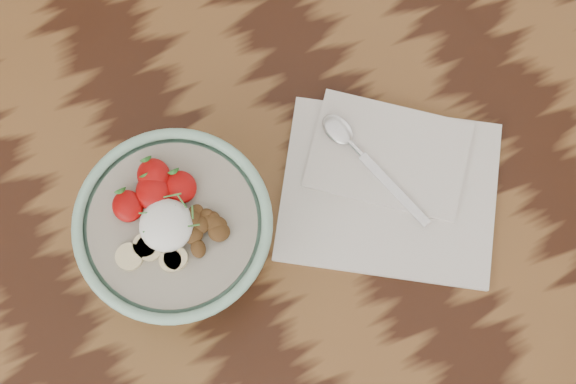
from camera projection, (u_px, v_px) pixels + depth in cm
name	position (u px, v px, depth cm)	size (l,w,h in cm)	color
table	(199.00, 234.00, 105.19)	(160.00, 90.00, 75.00)	black
breakfast_bowl	(177.00, 232.00, 88.40)	(21.25, 21.25, 14.13)	#8CBCA4
napkin	(389.00, 184.00, 96.63)	(32.72, 31.44, 1.57)	silver
spoon	(352.00, 144.00, 96.54)	(6.72, 17.87, 0.94)	silver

